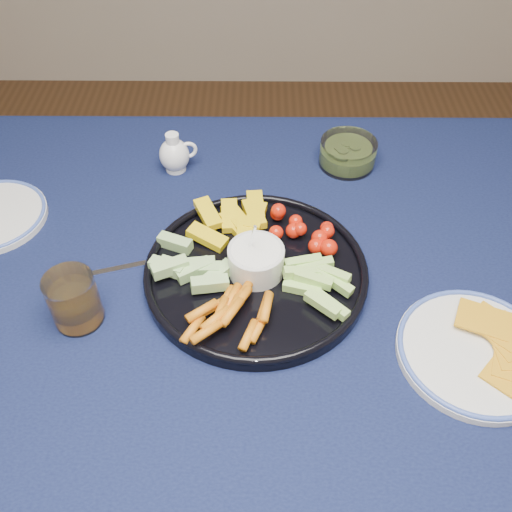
{
  "coord_description": "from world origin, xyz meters",
  "views": [
    {
      "loc": [
        0.11,
        -0.51,
        1.42
      ],
      "look_at": [
        0.1,
        0.08,
        0.79
      ],
      "focal_mm": 40.0,
      "sensor_mm": 36.0,
      "label": 1
    }
  ],
  "objects_px": {
    "pickle_bowl": "(348,154)",
    "juice_tumbler": "(75,302)",
    "crudite_platter": "(254,269)",
    "creamer_pitcher": "(175,154)",
    "dining_table": "(192,350)",
    "cheese_plate": "(476,351)"
  },
  "relations": [
    {
      "from": "pickle_bowl",
      "to": "juice_tumbler",
      "type": "distance_m",
      "value": 0.57
    },
    {
      "from": "crudite_platter",
      "to": "creamer_pitcher",
      "type": "relative_size",
      "value": 4.45
    },
    {
      "from": "dining_table",
      "to": "creamer_pitcher",
      "type": "bearing_deg",
      "value": 98.42
    },
    {
      "from": "dining_table",
      "to": "pickle_bowl",
      "type": "bearing_deg",
      "value": 53.72
    },
    {
      "from": "cheese_plate",
      "to": "juice_tumbler",
      "type": "xyz_separation_m",
      "value": [
        -0.57,
        0.06,
        0.03
      ]
    },
    {
      "from": "creamer_pitcher",
      "to": "cheese_plate",
      "type": "xyz_separation_m",
      "value": [
        0.46,
        -0.42,
        -0.02
      ]
    },
    {
      "from": "pickle_bowl",
      "to": "juice_tumbler",
      "type": "relative_size",
      "value": 1.26
    },
    {
      "from": "crudite_platter",
      "to": "juice_tumbler",
      "type": "xyz_separation_m",
      "value": [
        -0.26,
        -0.08,
        0.02
      ]
    },
    {
      "from": "dining_table",
      "to": "cheese_plate",
      "type": "relative_size",
      "value": 7.65
    },
    {
      "from": "creamer_pitcher",
      "to": "cheese_plate",
      "type": "height_order",
      "value": "creamer_pitcher"
    },
    {
      "from": "cheese_plate",
      "to": "juice_tumbler",
      "type": "height_order",
      "value": "juice_tumbler"
    },
    {
      "from": "creamer_pitcher",
      "to": "cheese_plate",
      "type": "bearing_deg",
      "value": -42.18
    },
    {
      "from": "creamer_pitcher",
      "to": "cheese_plate",
      "type": "distance_m",
      "value": 0.62
    },
    {
      "from": "creamer_pitcher",
      "to": "juice_tumbler",
      "type": "distance_m",
      "value": 0.37
    },
    {
      "from": "crudite_platter",
      "to": "pickle_bowl",
      "type": "height_order",
      "value": "crudite_platter"
    },
    {
      "from": "crudite_platter",
      "to": "juice_tumbler",
      "type": "relative_size",
      "value": 4.09
    },
    {
      "from": "dining_table",
      "to": "crudite_platter",
      "type": "distance_m",
      "value": 0.17
    },
    {
      "from": "creamer_pitcher",
      "to": "pickle_bowl",
      "type": "xyz_separation_m",
      "value": [
        0.33,
        0.02,
        -0.01
      ]
    },
    {
      "from": "dining_table",
      "to": "juice_tumbler",
      "type": "xyz_separation_m",
      "value": [
        -0.16,
        -0.0,
        0.12
      ]
    },
    {
      "from": "creamer_pitcher",
      "to": "crudite_platter",
      "type": "bearing_deg",
      "value": -61.14
    },
    {
      "from": "dining_table",
      "to": "cheese_plate",
      "type": "xyz_separation_m",
      "value": [
        0.41,
        -0.06,
        0.1
      ]
    },
    {
      "from": "crudite_platter",
      "to": "cheese_plate",
      "type": "height_order",
      "value": "crudite_platter"
    }
  ]
}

